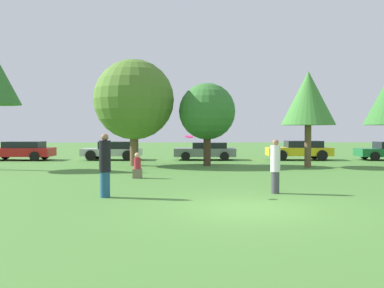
# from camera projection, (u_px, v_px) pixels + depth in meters

# --- Properties ---
(ground_plane) EXTENTS (120.00, 120.00, 0.00)m
(ground_plane) POSITION_uv_depth(u_px,v_px,m) (246.00, 209.00, 10.93)
(ground_plane) COLOR #477A33
(person_thrower) EXTENTS (0.35, 0.35, 1.94)m
(person_thrower) POSITION_uv_depth(u_px,v_px,m) (105.00, 165.00, 12.75)
(person_thrower) COLOR navy
(person_thrower) RESTS_ON ground
(person_catcher) EXTENTS (0.31, 0.31, 1.75)m
(person_catcher) POSITION_uv_depth(u_px,v_px,m) (275.00, 166.00, 13.56)
(person_catcher) COLOR #3F3F47
(person_catcher) RESTS_ON ground
(frisbee) EXTENTS (0.27, 0.27, 0.09)m
(frisbee) POSITION_uv_depth(u_px,v_px,m) (189.00, 137.00, 12.86)
(frisbee) COLOR #F21E72
(bystander_sitting) EXTENTS (0.39, 0.33, 1.09)m
(bystander_sitting) POSITION_uv_depth(u_px,v_px,m) (137.00, 167.00, 17.91)
(bystander_sitting) COLOR #726651
(bystander_sitting) RESTS_ON ground
(tree_1) EXTENTS (4.59, 4.59, 6.10)m
(tree_1) POSITION_uv_depth(u_px,v_px,m) (134.00, 100.00, 24.16)
(tree_1) COLOR brown
(tree_1) RESTS_ON ground
(tree_2) EXTENTS (3.25, 3.25, 4.75)m
(tree_2) POSITION_uv_depth(u_px,v_px,m) (207.00, 112.00, 24.17)
(tree_2) COLOR #473323
(tree_2) RESTS_ON ground
(tree_3) EXTENTS (2.97, 2.97, 5.30)m
(tree_3) POSITION_uv_depth(u_px,v_px,m) (308.00, 99.00, 23.21)
(tree_3) COLOR brown
(tree_3) RESTS_ON ground
(parked_car_red) EXTENTS (4.56, 2.17, 1.28)m
(parked_car_red) POSITION_uv_depth(u_px,v_px,m) (21.00, 150.00, 28.73)
(parked_car_red) COLOR red
(parked_car_red) RESTS_ON ground
(parked_car_silver) EXTENTS (4.07, 2.15, 1.27)m
(parked_car_silver) POSITION_uv_depth(u_px,v_px,m) (113.00, 150.00, 29.00)
(parked_car_silver) COLOR #B2B2B7
(parked_car_silver) RESTS_ON ground
(parked_car_grey) EXTENTS (4.26, 2.17, 1.20)m
(parked_car_grey) POSITION_uv_depth(u_px,v_px,m) (206.00, 151.00, 29.01)
(parked_car_grey) COLOR slate
(parked_car_grey) RESTS_ON ground
(parked_car_yellow) EXTENTS (4.39, 2.18, 1.33)m
(parked_car_yellow) POSITION_uv_depth(u_px,v_px,m) (300.00, 150.00, 28.96)
(parked_car_yellow) COLOR gold
(parked_car_yellow) RESTS_ON ground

